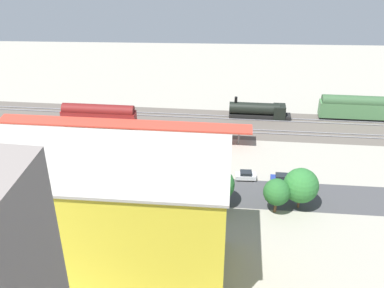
{
  "coord_description": "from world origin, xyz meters",
  "views": [
    {
      "loc": [
        -5.3,
        78.41,
        53.56
      ],
      "look_at": [
        -2.52,
        -0.15,
        7.27
      ],
      "focal_mm": 44.63,
      "sensor_mm": 36.0,
      "label": 1
    }
  ],
  "objects_px": {
    "box_truck_1": "(96,201)",
    "street_tree_1": "(301,186)",
    "platform_canopy_near": "(124,124)",
    "parked_car_0": "(281,179)",
    "construction_building": "(93,219)",
    "parked_car_1": "(246,176)",
    "box_truck_2": "(37,201)",
    "parked_car_3": "(182,176)",
    "traffic_light": "(124,156)",
    "street_tree_2": "(218,184)",
    "locomotive": "(260,111)",
    "street_tree_0": "(277,192)",
    "parked_car_4": "(150,175)",
    "parked_car_5": "(116,175)",
    "box_truck_0": "(107,202)",
    "parked_car_2": "(212,176)",
    "freight_coach_far": "(99,115)",
    "passenger_coach": "(359,107)"
  },
  "relations": [
    {
      "from": "parked_car_5",
      "to": "box_truck_2",
      "type": "xyz_separation_m",
      "value": [
        12.22,
        10.03,
        0.96
      ]
    },
    {
      "from": "platform_canopy_near",
      "to": "parked_car_4",
      "type": "distance_m",
      "value": 17.54
    },
    {
      "from": "parked_car_0",
      "to": "box_truck_1",
      "type": "height_order",
      "value": "box_truck_1"
    },
    {
      "from": "locomotive",
      "to": "parked_car_0",
      "type": "height_order",
      "value": "locomotive"
    },
    {
      "from": "passenger_coach",
      "to": "box_truck_1",
      "type": "distance_m",
      "value": 67.15
    },
    {
      "from": "box_truck_1",
      "to": "street_tree_0",
      "type": "relative_size",
      "value": 1.49
    },
    {
      "from": "parked_car_2",
      "to": "street_tree_0",
      "type": "relative_size",
      "value": 0.67
    },
    {
      "from": "parked_car_0",
      "to": "parked_car_1",
      "type": "relative_size",
      "value": 1.08
    },
    {
      "from": "parked_car_2",
      "to": "street_tree_1",
      "type": "xyz_separation_m",
      "value": [
        -15.65,
        8.27,
        3.98
      ]
    },
    {
      "from": "parked_car_2",
      "to": "parked_car_4",
      "type": "distance_m",
      "value": 12.11
    },
    {
      "from": "locomotive",
      "to": "parked_car_3",
      "type": "xyz_separation_m",
      "value": [
        17.54,
        27.21,
        -1.08
      ]
    },
    {
      "from": "box_truck_1",
      "to": "parked_car_3",
      "type": "bearing_deg",
      "value": -147.12
    },
    {
      "from": "construction_building",
      "to": "locomotive",
      "type": "bearing_deg",
      "value": -115.93
    },
    {
      "from": "street_tree_2",
      "to": "passenger_coach",
      "type": "bearing_deg",
      "value": -134.28
    },
    {
      "from": "parked_car_1",
      "to": "traffic_light",
      "type": "relative_size",
      "value": 0.63
    },
    {
      "from": "parked_car_4",
      "to": "street_tree_2",
      "type": "xyz_separation_m",
      "value": [
        -13.12,
        8.12,
        3.86
      ]
    },
    {
      "from": "locomotive",
      "to": "box_truck_1",
      "type": "xyz_separation_m",
      "value": [
        32.45,
        36.85,
        -0.12
      ]
    },
    {
      "from": "locomotive",
      "to": "parked_car_1",
      "type": "xyz_separation_m",
      "value": [
        5.04,
        26.73,
        -1.04
      ]
    },
    {
      "from": "parked_car_0",
      "to": "street_tree_1",
      "type": "relative_size",
      "value": 0.55
    },
    {
      "from": "parked_car_4",
      "to": "traffic_light",
      "type": "height_order",
      "value": "traffic_light"
    },
    {
      "from": "parked_car_4",
      "to": "traffic_light",
      "type": "relative_size",
      "value": 0.73
    },
    {
      "from": "parked_car_2",
      "to": "parked_car_5",
      "type": "xyz_separation_m",
      "value": [
        18.82,
        0.35,
        0.0
      ]
    },
    {
      "from": "parked_car_0",
      "to": "street_tree_2",
      "type": "xyz_separation_m",
      "value": [
        12.55,
        7.62,
        3.81
      ]
    },
    {
      "from": "box_truck_1",
      "to": "parked_car_4",
      "type": "bearing_deg",
      "value": -131.55
    },
    {
      "from": "platform_canopy_near",
      "to": "parked_car_1",
      "type": "height_order",
      "value": "platform_canopy_near"
    },
    {
      "from": "construction_building",
      "to": "freight_coach_far",
      "type": "bearing_deg",
      "value": -75.2
    },
    {
      "from": "parked_car_1",
      "to": "box_truck_0",
      "type": "xyz_separation_m",
      "value": [
        25.38,
        10.37,
        0.92
      ]
    },
    {
      "from": "platform_canopy_near",
      "to": "parked_car_0",
      "type": "bearing_deg",
      "value": 154.07
    },
    {
      "from": "street_tree_1",
      "to": "platform_canopy_near",
      "type": "bearing_deg",
      "value": -33.94
    },
    {
      "from": "passenger_coach",
      "to": "parked_car_0",
      "type": "height_order",
      "value": "passenger_coach"
    },
    {
      "from": "construction_building",
      "to": "street_tree_1",
      "type": "distance_m",
      "value": 36.93
    },
    {
      "from": "parked_car_3",
      "to": "street_tree_0",
      "type": "distance_m",
      "value": 19.88
    },
    {
      "from": "street_tree_0",
      "to": "traffic_light",
      "type": "xyz_separation_m",
      "value": [
        28.46,
        -10.88,
        -0.05
      ]
    },
    {
      "from": "locomotive",
      "to": "street_tree_0",
      "type": "bearing_deg",
      "value": 89.29
    },
    {
      "from": "box_truck_1",
      "to": "locomotive",
      "type": "bearing_deg",
      "value": -131.37
    },
    {
      "from": "passenger_coach",
      "to": "street_tree_0",
      "type": "relative_size",
      "value": 2.82
    },
    {
      "from": "parked_car_1",
      "to": "box_truck_2",
      "type": "bearing_deg",
      "value": 15.72
    },
    {
      "from": "parked_car_2",
      "to": "parked_car_3",
      "type": "bearing_deg",
      "value": 2.5
    },
    {
      "from": "freight_coach_far",
      "to": "traffic_light",
      "type": "relative_size",
      "value": 2.73
    },
    {
      "from": "construction_building",
      "to": "street_tree_0",
      "type": "relative_size",
      "value": 5.64
    },
    {
      "from": "box_truck_1",
      "to": "traffic_light",
      "type": "bearing_deg",
      "value": -107.83
    },
    {
      "from": "box_truck_1",
      "to": "street_tree_1",
      "type": "xyz_separation_m",
      "value": [
        -36.37,
        -1.63,
        3.03
      ]
    },
    {
      "from": "parked_car_3",
      "to": "street_tree_2",
      "type": "bearing_deg",
      "value": 130.32
    },
    {
      "from": "freight_coach_far",
      "to": "parked_car_2",
      "type": "relative_size",
      "value": 3.92
    },
    {
      "from": "passenger_coach",
      "to": "street_tree_1",
      "type": "bearing_deg",
      "value": 60.73
    },
    {
      "from": "box_truck_2",
      "to": "street_tree_2",
      "type": "height_order",
      "value": "street_tree_2"
    },
    {
      "from": "freight_coach_far",
      "to": "box_truck_1",
      "type": "height_order",
      "value": "freight_coach_far"
    },
    {
      "from": "box_truck_0",
      "to": "street_tree_2",
      "type": "xyz_separation_m",
      "value": [
        -19.7,
        -1.85,
        2.91
      ]
    },
    {
      "from": "parked_car_5",
      "to": "construction_building",
      "type": "relative_size",
      "value": 0.12
    },
    {
      "from": "box_truck_0",
      "to": "traffic_light",
      "type": "bearing_deg",
      "value": -97.62
    }
  ]
}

